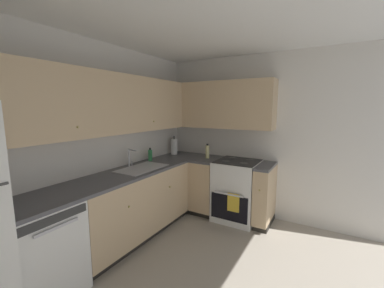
{
  "coord_description": "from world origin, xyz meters",
  "views": [
    {
      "loc": [
        -1.76,
        -0.72,
        1.7
      ],
      "look_at": [
        1.01,
        0.9,
        1.21
      ],
      "focal_mm": 22.5,
      "sensor_mm": 36.0,
      "label": 1
    }
  ],
  "objects_px": {
    "soap_bottle": "(150,155)",
    "oil_bottle": "(207,151)",
    "paper_towel_roll": "(174,147)",
    "oven_range": "(237,190)",
    "dishwasher": "(39,251)"
  },
  "relations": [
    {
      "from": "soap_bottle",
      "to": "paper_towel_roll",
      "type": "relative_size",
      "value": 0.6
    },
    {
      "from": "oven_range",
      "to": "oil_bottle",
      "type": "bearing_deg",
      "value": 92.09
    },
    {
      "from": "oven_range",
      "to": "soap_bottle",
      "type": "height_order",
      "value": "soap_bottle"
    },
    {
      "from": "dishwasher",
      "to": "soap_bottle",
      "type": "relative_size",
      "value": 4.41
    },
    {
      "from": "dishwasher",
      "to": "paper_towel_roll",
      "type": "xyz_separation_m",
      "value": [
        2.36,
        0.16,
        0.6
      ]
    },
    {
      "from": "oil_bottle",
      "to": "oven_range",
      "type": "bearing_deg",
      "value": -87.91
    },
    {
      "from": "oven_range",
      "to": "oil_bottle",
      "type": "xyz_separation_m",
      "value": [
        -0.02,
        0.5,
        0.55
      ]
    },
    {
      "from": "paper_towel_roll",
      "to": "dishwasher",
      "type": "bearing_deg",
      "value": -176.11
    },
    {
      "from": "paper_towel_roll",
      "to": "oil_bottle",
      "type": "distance_m",
      "value": 0.64
    },
    {
      "from": "oil_bottle",
      "to": "dishwasher",
      "type": "bearing_deg",
      "value": 168.43
    },
    {
      "from": "soap_bottle",
      "to": "dishwasher",
      "type": "bearing_deg",
      "value": -174.11
    },
    {
      "from": "dishwasher",
      "to": "soap_bottle",
      "type": "xyz_separation_m",
      "value": [
        1.75,
        0.18,
        0.55
      ]
    },
    {
      "from": "paper_towel_roll",
      "to": "soap_bottle",
      "type": "bearing_deg",
      "value": 178.12
    },
    {
      "from": "soap_bottle",
      "to": "oil_bottle",
      "type": "relative_size",
      "value": 0.85
    },
    {
      "from": "soap_bottle",
      "to": "oven_range",
      "type": "bearing_deg",
      "value": -61.74
    }
  ]
}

